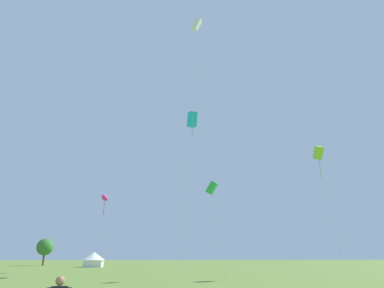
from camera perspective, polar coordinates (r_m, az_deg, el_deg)
The scene contains 7 objects.
kite_white_box at distance 56.54m, azimuth 0.74°, elevation 19.20°, with size 2.45×1.81×37.57m.
kite_magenta_parafoil at distance 43.83m, azimuth -14.30°, elevation -8.68°, with size 2.52×3.67×9.44m.
kite_green_box at distance 36.31m, azimuth 3.29°, elevation -7.33°, with size 1.68×1.80×9.70m.
kite_lime_box at distance 43.56m, azimuth 20.26°, elevation -1.43°, with size 1.43×1.63×14.75m.
kite_cyan_box at distance 63.60m, azimuth 0.02°, elevation 4.07°, with size 3.16×2.53×27.71m.
festival_tent_center at distance 76.78m, azimuth -16.03°, elevation -17.85°, with size 4.56×4.56×2.96m.
tree_distant_left at distance 92.58m, azimuth -23.24°, elevation -15.45°, with size 3.90×3.90×6.20m.
Camera 1 is at (-3.98, -2.09, 2.19)m, focal length 32.08 mm.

